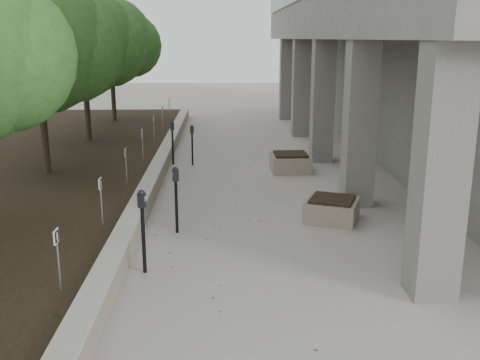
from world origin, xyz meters
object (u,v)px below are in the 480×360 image
object	(u,v)px
crabapple_tree_3	(39,73)
planter_front	(332,209)
parking_meter_4	(192,145)
parking_meter_5	(173,143)
crabapple_tree_4	(84,65)
parking_meter_3	(176,200)
crabapple_tree_5	(111,59)
planter_back	(290,162)
parking_meter_2	(143,232)

from	to	relation	value
crabapple_tree_3	planter_front	size ratio (longest dim) A/B	4.85
parking_meter_4	parking_meter_5	world-z (taller)	parking_meter_5
crabapple_tree_4	parking_meter_3	size ratio (longest dim) A/B	3.77
crabapple_tree_5	crabapple_tree_3	bearing A→B (deg)	-90.00
parking_meter_4	parking_meter_5	bearing A→B (deg)	158.90
crabapple_tree_3	planter_back	xyz separation A→B (m)	(7.00, 1.60, -2.84)
parking_meter_5	crabapple_tree_3	bearing A→B (deg)	-147.46
planter_front	planter_back	distance (m)	4.83
crabapple_tree_5	parking_meter_5	bearing A→B (deg)	-66.12
planter_front	planter_back	size ratio (longest dim) A/B	0.93
parking_meter_2	parking_meter_5	xyz separation A→B (m)	(-0.21, 8.61, -0.04)
crabapple_tree_4	parking_meter_4	distance (m)	5.24
crabapple_tree_3	crabapple_tree_5	world-z (taller)	same
parking_meter_3	parking_meter_4	size ratio (longest dim) A/B	1.09
crabapple_tree_5	parking_meter_5	distance (m)	8.41
parking_meter_5	planter_back	size ratio (longest dim) A/B	1.20
planter_back	parking_meter_2	bearing A→B (deg)	-114.93
planter_back	parking_meter_5	bearing A→B (deg)	164.64
crabapple_tree_4	parking_meter_5	distance (m)	4.69
parking_meter_2	crabapple_tree_4	bearing A→B (deg)	120.74
crabapple_tree_5	parking_meter_2	bearing A→B (deg)	-77.73
parking_meter_4	planter_back	world-z (taller)	parking_meter_4
crabapple_tree_4	crabapple_tree_5	world-z (taller)	same
crabapple_tree_3	planter_back	world-z (taller)	crabapple_tree_3
planter_front	parking_meter_5	bearing A→B (deg)	124.99
crabapple_tree_3	planter_back	size ratio (longest dim) A/B	4.52
parking_meter_2	planter_back	bearing A→B (deg)	78.24
parking_meter_2	planter_back	xyz separation A→B (m)	(3.53, 7.59, -0.48)
crabapple_tree_5	parking_meter_3	xyz separation A→B (m)	(3.89, -13.94, -2.40)
parking_meter_4	crabapple_tree_3	bearing A→B (deg)	-158.65
parking_meter_5	planter_back	world-z (taller)	parking_meter_5
crabapple_tree_4	planter_back	world-z (taller)	crabapple_tree_4
parking_meter_5	parking_meter_2	bearing A→B (deg)	-94.88
crabapple_tree_4	parking_meter_4	xyz separation A→B (m)	(3.91, -2.48, -2.46)
crabapple_tree_5	parking_meter_2	xyz separation A→B (m)	(3.48, -15.98, -2.36)
crabapple_tree_4	crabapple_tree_5	xyz separation A→B (m)	(0.00, 5.00, 0.00)
parking_meter_2	parking_meter_3	size ratio (longest dim) A/B	1.06
parking_meter_4	parking_meter_5	distance (m)	0.65
parking_meter_5	planter_front	bearing A→B (deg)	-61.32
crabapple_tree_5	planter_front	bearing A→B (deg)	-60.91
parking_meter_3	crabapple_tree_3	bearing A→B (deg)	113.40
crabapple_tree_3	parking_meter_3	world-z (taller)	crabapple_tree_3
crabapple_tree_5	planter_front	distance (m)	15.39
crabapple_tree_4	planter_front	size ratio (longest dim) A/B	4.85
parking_meter_4	planter_front	world-z (taller)	parking_meter_4
parking_meter_4	planter_front	bearing A→B (deg)	-70.46
parking_meter_2	parking_meter_4	distance (m)	8.51
planter_back	parking_meter_4	bearing A→B (deg)	163.49
parking_meter_3	parking_meter_4	bearing A→B (deg)	68.62
parking_meter_2	planter_front	distance (m)	4.79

